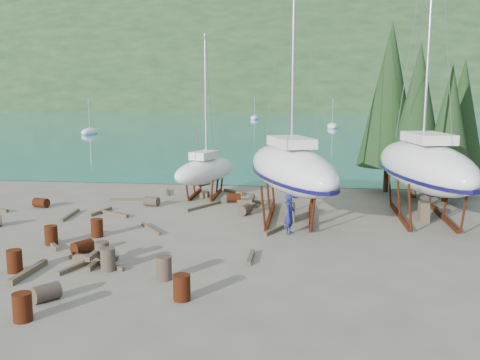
# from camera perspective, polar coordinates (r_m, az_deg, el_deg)

# --- Properties ---
(ground) EXTENTS (600.00, 600.00, 0.00)m
(ground) POSITION_cam_1_polar(r_m,az_deg,el_deg) (25.15, -5.92, -6.52)
(ground) COLOR #635C4E
(ground) RESTS_ON ground
(bay_water) EXTENTS (700.00, 700.00, 0.00)m
(bay_water) POSITION_cam_1_polar(r_m,az_deg,el_deg) (338.64, 6.50, 8.17)
(bay_water) COLOR #197381
(bay_water) RESTS_ON ground
(far_hill) EXTENTS (800.00, 360.00, 110.00)m
(far_hill) POSITION_cam_1_polar(r_m,az_deg,el_deg) (343.64, 6.51, 8.19)
(far_hill) COLOR #1B3118
(far_hill) RESTS_ON ground
(far_house_left) EXTENTS (6.60, 5.60, 5.60)m
(far_house_left) POSITION_cam_1_polar(r_m,az_deg,el_deg) (223.43, -9.80, 8.25)
(far_house_left) COLOR beige
(far_house_left) RESTS_ON ground
(far_house_center) EXTENTS (6.60, 5.60, 5.60)m
(far_house_center) POSITION_cam_1_polar(r_m,az_deg,el_deg) (215.10, 0.54, 8.34)
(far_house_center) COLOR beige
(far_house_center) RESTS_ON ground
(far_house_right) EXTENTS (6.60, 5.60, 5.60)m
(far_house_right) POSITION_cam_1_polar(r_m,az_deg,el_deg) (214.95, 14.03, 8.07)
(far_house_right) COLOR beige
(far_house_right) RESTS_ON ground
(cypress_near_right) EXTENTS (3.60, 3.60, 10.00)m
(cypress_near_right) POSITION_cam_1_polar(r_m,az_deg,el_deg) (36.20, 18.45, 7.20)
(cypress_near_right) COLOR black
(cypress_near_right) RESTS_ON ground
(cypress_mid_right) EXTENTS (3.06, 3.06, 8.50)m
(cypress_mid_right) POSITION_cam_1_polar(r_m,az_deg,el_deg) (34.61, 21.44, 5.51)
(cypress_mid_right) COLOR black
(cypress_mid_right) RESTS_ON ground
(cypress_back_left) EXTENTS (4.14, 4.14, 11.50)m
(cypress_back_left) POSITION_cam_1_polar(r_m,az_deg,el_deg) (37.91, 15.69, 8.73)
(cypress_back_left) COLOR black
(cypress_back_left) RESTS_ON ground
(cypress_far_right) EXTENTS (3.24, 3.24, 9.00)m
(cypress_far_right) POSITION_cam_1_polar(r_m,az_deg,el_deg) (37.87, 22.60, 6.16)
(cypress_far_right) COLOR black
(cypress_far_right) RESTS_ON ground
(moored_boat_left) EXTENTS (2.00, 5.00, 6.05)m
(moored_boat_left) POSITION_cam_1_polar(r_m,az_deg,el_deg) (91.05, -15.74, 4.96)
(moored_boat_left) COLOR white
(moored_boat_left) RESTS_ON ground
(moored_boat_mid) EXTENTS (2.00, 5.00, 6.05)m
(moored_boat_mid) POSITION_cam_1_polar(r_m,az_deg,el_deg) (103.82, 9.82, 5.67)
(moored_boat_mid) COLOR white
(moored_boat_mid) RESTS_ON ground
(moored_boat_far) EXTENTS (2.00, 5.00, 6.05)m
(moored_boat_far) POSITION_cam_1_polar(r_m,az_deg,el_deg) (134.38, 1.56, 6.62)
(moored_boat_far) COLOR white
(moored_boat_far) RESTS_ON ground
(large_sailboat_near) EXTENTS (6.81, 11.33, 17.18)m
(large_sailboat_near) POSITION_cam_1_polar(r_m,az_deg,el_deg) (29.13, 5.46, 1.25)
(large_sailboat_near) COLOR white
(large_sailboat_near) RESTS_ON ground
(large_sailboat_far) EXTENTS (5.17, 11.74, 17.94)m
(large_sailboat_far) POSITION_cam_1_polar(r_m,az_deg,el_deg) (30.57, 19.06, 1.46)
(large_sailboat_far) COLOR white
(large_sailboat_far) RESTS_ON ground
(small_sailboat_shore) EXTENTS (4.24, 6.90, 10.56)m
(small_sailboat_shore) POSITION_cam_1_polar(r_m,az_deg,el_deg) (35.39, -3.73, 1.04)
(small_sailboat_shore) COLOR white
(small_sailboat_shore) RESTS_ON ground
(worker) EXTENTS (0.64, 0.81, 1.96)m
(worker) POSITION_cam_1_polar(r_m,az_deg,el_deg) (26.20, 5.33, -3.66)
(worker) COLOR navy
(worker) RESTS_ON ground
(drum_1) EXTENTS (1.00, 1.05, 0.58)m
(drum_1) POSITION_cam_1_polar(r_m,az_deg,el_deg) (19.24, -19.98, -11.22)
(drum_1) COLOR #2D2823
(drum_1) RESTS_ON ground
(drum_2) EXTENTS (1.00, 0.78, 0.58)m
(drum_2) POSITION_cam_1_polar(r_m,az_deg,el_deg) (34.26, -20.46, -2.29)
(drum_2) COLOR #521B0E
(drum_2) RESTS_ON ground
(drum_3) EXTENTS (0.58, 0.58, 0.88)m
(drum_3) POSITION_cam_1_polar(r_m,az_deg,el_deg) (17.88, -22.20, -12.44)
(drum_3) COLOR #521B0E
(drum_3) RESTS_ON ground
(drum_4) EXTENTS (0.98, 0.74, 0.58)m
(drum_4) POSITION_cam_1_polar(r_m,az_deg,el_deg) (33.59, -0.68, -1.92)
(drum_4) COLOR #521B0E
(drum_4) RESTS_ON ground
(drum_5) EXTENTS (0.58, 0.58, 0.88)m
(drum_5) POSITION_cam_1_polar(r_m,az_deg,el_deg) (21.61, -13.90, -8.22)
(drum_5) COLOR #2D2823
(drum_5) RESTS_ON ground
(drum_7) EXTENTS (0.58, 0.58, 0.88)m
(drum_7) POSITION_cam_1_polar(r_m,az_deg,el_deg) (18.23, -6.23, -11.34)
(drum_7) COLOR #521B0E
(drum_7) RESTS_ON ground
(drum_9) EXTENTS (0.99, 0.76, 0.58)m
(drum_9) POSITION_cam_1_polar(r_m,az_deg,el_deg) (32.95, -9.40, -2.26)
(drum_9) COLOR #2D2823
(drum_9) RESTS_ON ground
(drum_10) EXTENTS (0.58, 0.58, 0.88)m
(drum_10) POSITION_cam_1_polar(r_m,az_deg,el_deg) (25.86, -19.49, -5.57)
(drum_10) COLOR #521B0E
(drum_10) RESTS_ON ground
(drum_11) EXTENTS (0.83, 1.02, 0.58)m
(drum_11) POSITION_cam_1_polar(r_m,az_deg,el_deg) (30.25, 0.52, -3.18)
(drum_11) COLOR #2D2823
(drum_11) RESTS_ON ground
(drum_12) EXTENTS (0.93, 1.05, 0.58)m
(drum_12) POSITION_cam_1_polar(r_m,az_deg,el_deg) (24.13, -16.45, -6.84)
(drum_12) COLOR #521B0E
(drum_12) RESTS_ON ground
(drum_13) EXTENTS (0.58, 0.58, 0.88)m
(drum_13) POSITION_cam_1_polar(r_m,az_deg,el_deg) (22.53, -22.91, -7.97)
(drum_13) COLOR #521B0E
(drum_13) RESTS_ON ground
(drum_14) EXTENTS (0.58, 0.58, 0.88)m
(drum_14) POSITION_cam_1_polar(r_m,az_deg,el_deg) (26.56, -15.01, -4.96)
(drum_14) COLOR #521B0E
(drum_14) RESTS_ON ground
(drum_16) EXTENTS (0.58, 0.58, 0.88)m
(drum_16) POSITION_cam_1_polar(r_m,az_deg,el_deg) (22.56, -14.49, -7.49)
(drum_16) COLOR #2D2823
(drum_16) RESTS_ON ground
(drum_17) EXTENTS (0.58, 0.58, 0.88)m
(drum_17) POSITION_cam_1_polar(r_m,az_deg,el_deg) (20.20, -8.11, -9.28)
(drum_17) COLOR #2D2823
(drum_17) RESTS_ON ground
(timber_1) EXTENTS (0.93, 1.73, 0.19)m
(timber_1) POSITION_cam_1_polar(r_m,az_deg,el_deg) (26.63, 3.63, -5.38)
(timber_1) COLOR brown
(timber_1) RESTS_ON ground
(timber_3) EXTENTS (2.84, 1.44, 0.15)m
(timber_3) POSITION_cam_1_polar(r_m,az_deg,el_deg) (22.54, -15.12, -8.51)
(timber_3) COLOR brown
(timber_3) RESTS_ON ground
(timber_4) EXTENTS (0.64, 2.01, 0.17)m
(timber_4) POSITION_cam_1_polar(r_m,az_deg,el_deg) (31.70, -14.62, -3.29)
(timber_4) COLOR brown
(timber_4) RESTS_ON ground
(timber_5) EXTENTS (1.05, 2.85, 0.16)m
(timber_5) POSITION_cam_1_polar(r_m,az_deg,el_deg) (22.61, -16.25, -8.49)
(timber_5) COLOR brown
(timber_5) RESTS_ON ground
(timber_6) EXTENTS (1.72, 1.59, 0.19)m
(timber_6) POSITION_cam_1_polar(r_m,az_deg,el_deg) (36.55, -0.60, -1.30)
(timber_6) COLOR brown
(timber_6) RESTS_ON ground
(timber_7) EXTENTS (0.18, 1.75, 0.17)m
(timber_7) POSITION_cam_1_polar(r_m,az_deg,el_deg) (22.42, 1.15, -8.24)
(timber_7) COLOR brown
(timber_7) RESTS_ON ground
(timber_8) EXTENTS (1.92, 1.14, 0.19)m
(timber_8) POSITION_cam_1_polar(r_m,az_deg,el_deg) (30.88, -13.23, -3.54)
(timber_8) COLOR brown
(timber_8) RESTS_ON ground
(timber_9) EXTENTS (0.71, 2.15, 0.15)m
(timber_9) POSITION_cam_1_polar(r_m,az_deg,el_deg) (36.98, -7.74, -1.29)
(timber_9) COLOR brown
(timber_9) RESTS_ON ground
(timber_10) EXTENTS (1.67, 2.78, 0.16)m
(timber_10) POSITION_cam_1_polar(r_m,az_deg,el_deg) (32.22, -3.85, -2.80)
(timber_10) COLOR brown
(timber_10) RESTS_ON ground
(timber_11) EXTENTS (1.62, 2.00, 0.15)m
(timber_11) POSITION_cam_1_polar(r_m,az_deg,el_deg) (27.36, -9.48, -5.13)
(timber_11) COLOR brown
(timber_11) RESTS_ON ground
(timber_12) EXTENTS (1.41, 1.62, 0.17)m
(timber_12) POSITION_cam_1_polar(r_m,az_deg,el_deg) (25.72, -19.41, -6.47)
(timber_12) COLOR brown
(timber_12) RESTS_ON ground
(timber_15) EXTENTS (2.70, 0.64, 0.15)m
(timber_15) POSITION_cam_1_polar(r_m,az_deg,el_deg) (34.91, -11.49, -2.03)
(timber_15) COLOR brown
(timber_15) RESTS_ON ground
(timber_16) EXTENTS (0.29, 2.49, 0.23)m
(timber_16) POSITION_cam_1_polar(r_m,az_deg,el_deg) (22.11, -21.64, -9.10)
(timber_16) COLOR brown
(timber_16) RESTS_ON ground
(timber_17) EXTENTS (0.41, 2.70, 0.16)m
(timber_17) POSITION_cam_1_polar(r_m,az_deg,el_deg) (31.32, -17.65, -3.59)
(timber_17) COLOR brown
(timber_17) RESTS_ON ground
(timber_pile_fore) EXTENTS (1.80, 1.80, 0.60)m
(timber_pile_fore) POSITION_cam_1_polar(r_m,az_deg,el_deg) (22.43, -15.06, -7.99)
(timber_pile_fore) COLOR brown
(timber_pile_fore) RESTS_ON ground
(timber_pile_aft) EXTENTS (1.80, 1.80, 0.60)m
(timber_pile_aft) POSITION_cam_1_polar(r_m,az_deg,el_deg) (32.31, 1.28, -2.35)
(timber_pile_aft) COLOR brown
(timber_pile_aft) RESTS_ON ground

